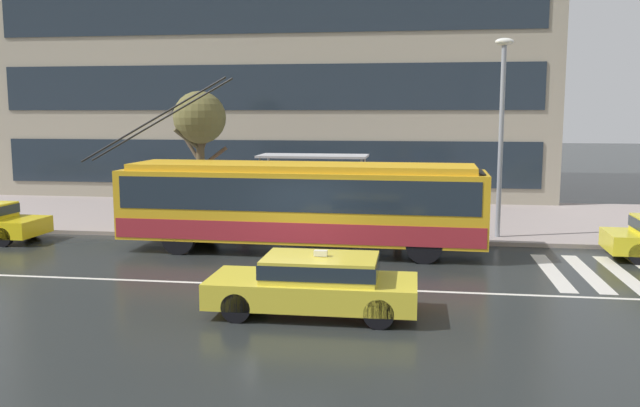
{
  "coord_description": "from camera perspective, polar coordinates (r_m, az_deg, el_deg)",
  "views": [
    {
      "loc": [
        3.26,
        -17.07,
        4.3
      ],
      "look_at": [
        0.3,
        3.29,
        1.47
      ],
      "focal_mm": 37.47,
      "sensor_mm": 36.0,
      "label": 1
    }
  ],
  "objects": [
    {
      "name": "ground_plane",
      "position": [
        17.9,
        -2.48,
        -6.07
      ],
      "size": [
        160.0,
        160.0,
        0.0
      ],
      "primitive_type": "plane",
      "color": "#232726"
    },
    {
      "name": "sidewalk_slab",
      "position": [
        27.23,
        1.3,
        -1.11
      ],
      "size": [
        80.0,
        10.0,
        0.14
      ],
      "primitive_type": "cube",
      "color": "gray",
      "rests_on": "ground_plane"
    },
    {
      "name": "crosswalk_stripe_edge_near",
      "position": [
        19.24,
        19.18,
        -5.51
      ],
      "size": [
        0.44,
        4.4,
        0.01
      ],
      "primitive_type": "cube",
      "color": "beige",
      "rests_on": "ground_plane"
    },
    {
      "name": "crosswalk_stripe_inner_a",
      "position": [
        19.43,
        21.8,
        -5.51
      ],
      "size": [
        0.44,
        4.4,
        0.01
      ],
      "primitive_type": "cube",
      "color": "beige",
      "rests_on": "ground_plane"
    },
    {
      "name": "crosswalk_stripe_center",
      "position": [
        19.66,
        24.36,
        -5.5
      ],
      "size": [
        0.44,
        4.4,
        0.01
      ],
      "primitive_type": "cube",
      "color": "beige",
      "rests_on": "ground_plane"
    },
    {
      "name": "lane_centre_line",
      "position": [
        16.76,
        -3.25,
        -7.03
      ],
      "size": [
        72.0,
        0.14,
        0.01
      ],
      "primitive_type": "cube",
      "color": "silver",
      "rests_on": "ground_plane"
    },
    {
      "name": "trolleybus",
      "position": [
        20.59,
        -1.58,
        0.05
      ],
      "size": [
        12.71,
        2.77,
        5.36
      ],
      "color": "gold",
      "rests_on": "ground_plane"
    },
    {
      "name": "taxi_oncoming_near",
      "position": [
        14.31,
        -0.37,
        -6.72
      ],
      "size": [
        4.44,
        1.8,
        1.39
      ],
      "color": "yellow",
      "rests_on": "ground_plane"
    },
    {
      "name": "bus_shelter",
      "position": [
        24.29,
        -0.5,
        2.65
      ],
      "size": [
        3.9,
        1.71,
        2.63
      ],
      "color": "gray",
      "rests_on": "sidewalk_slab"
    },
    {
      "name": "pedestrian_at_shelter",
      "position": [
        25.59,
        -6.69,
        2.17
      ],
      "size": [
        1.37,
        1.37,
        2.08
      ],
      "color": "#2E2E4A",
      "rests_on": "sidewalk_slab"
    },
    {
      "name": "pedestrian_approaching_curb",
      "position": [
        24.4,
        8.69,
        1.6
      ],
      "size": [
        1.05,
        1.05,
        1.98
      ],
      "color": "black",
      "rests_on": "sidewalk_slab"
    },
    {
      "name": "pedestrian_walking_past",
      "position": [
        23.11,
        8.93,
        1.32
      ],
      "size": [
        1.34,
        1.34,
        1.94
      ],
      "color": "#4C5142",
      "rests_on": "sidewalk_slab"
    },
    {
      "name": "pedestrian_waiting_by_pole",
      "position": [
        22.39,
        6.5,
        1.04
      ],
      "size": [
        1.21,
        1.21,
        1.93
      ],
      "color": "black",
      "rests_on": "sidewalk_slab"
    },
    {
      "name": "street_lamp",
      "position": [
        22.84,
        15.25,
        6.84
      ],
      "size": [
        0.6,
        0.32,
        6.53
      ],
      "color": "gray",
      "rests_on": "sidewalk_slab"
    },
    {
      "name": "street_tree_bare",
      "position": [
        26.42,
        -10.25,
        7.03
      ],
      "size": [
        2.04,
        2.04,
        4.96
      ],
      "color": "brown",
      "rests_on": "sidewalk_slab"
    }
  ]
}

